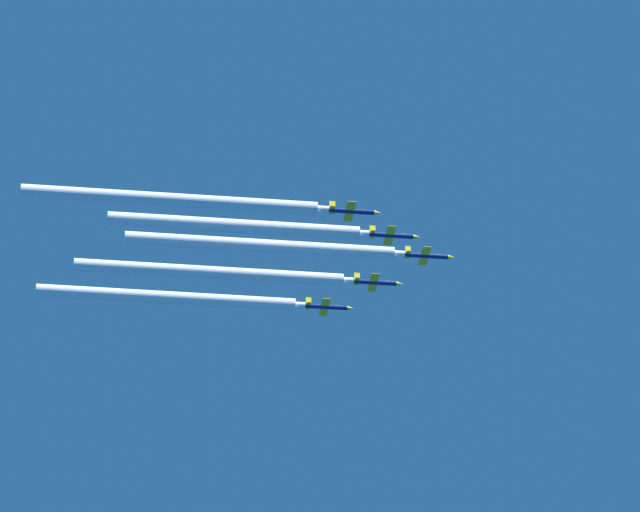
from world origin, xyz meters
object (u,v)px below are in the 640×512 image
Objects in this scene: jet_left_wingman at (377,282)px; jet_right_wingman at (393,235)px; jet_lead at (428,256)px; jet_outer_right at (353,211)px; jet_outer_left at (328,307)px.

jet_left_wingman is 20.39m from jet_right_wingman.
jet_left_wingman is at bearing -136.48° from jet_lead.
jet_lead is 13.42m from jet_right_wingman.
jet_right_wingman is at bearing -45.21° from jet_lead.
jet_right_wingman is at bearing 2.49° from jet_left_wingman.
jet_right_wingman reaches higher than jet_outer_right.
jet_left_wingman is 33.48m from jet_outer_right.
jet_outer_right is (11.67, -10.53, -1.70)m from jet_right_wingman.
jet_left_wingman is 14.83m from jet_outer_left.
jet_left_wingman reaches higher than jet_outer_left.
jet_left_wingman is at bearing 163.24° from jet_outer_right.
jet_right_wingman is (20.37, 0.89, 0.39)m from jet_left_wingman.
jet_left_wingman is at bearing -177.51° from jet_right_wingman.
jet_lead reaches higher than jet_right_wingman.
jet_lead is at bearing 134.79° from jet_right_wingman.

